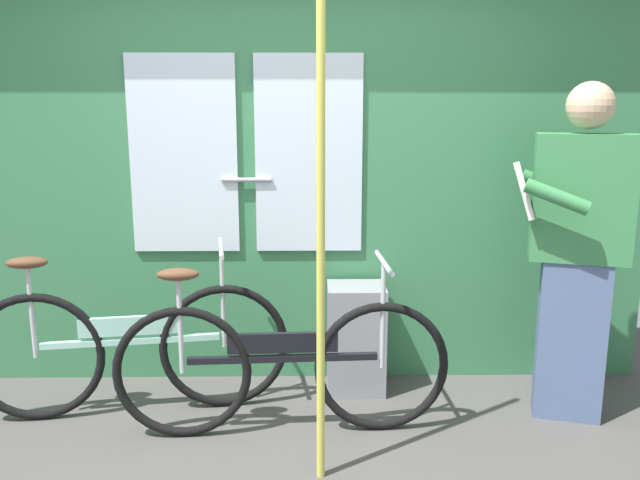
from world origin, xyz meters
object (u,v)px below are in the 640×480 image
bicycle_leaning_behind (281,365)px  trash_bin_by_wall (356,338)px  bicycle_near_door (130,348)px  handrail_pole (321,220)px  passenger_reading_newspaper (576,247)px

bicycle_leaning_behind → trash_bin_by_wall: bearing=48.0°
bicycle_near_door → handrail_pole: (0.99, -0.61, 0.78)m
bicycle_near_door → handrail_pole: bearing=-40.1°
passenger_reading_newspaper → handrail_pole: 1.43m
bicycle_leaning_behind → passenger_reading_newspaper: size_ratio=0.96×
bicycle_leaning_behind → trash_bin_by_wall: (0.40, 0.50, -0.05)m
bicycle_near_door → handrail_pole: size_ratio=0.71×
passenger_reading_newspaper → trash_bin_by_wall: (-1.08, 0.32, -0.60)m
bicycle_leaning_behind → passenger_reading_newspaper: bearing=3.6°
trash_bin_by_wall → bicycle_leaning_behind: bearing=-128.8°
bicycle_near_door → trash_bin_by_wall: bicycle_near_door is taller
bicycle_leaning_behind → handrail_pole: handrail_pole is taller
bicycle_leaning_behind → trash_bin_by_wall: bicycle_leaning_behind is taller
trash_bin_by_wall → handrail_pole: 1.24m
passenger_reading_newspaper → bicycle_near_door: bearing=14.8°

